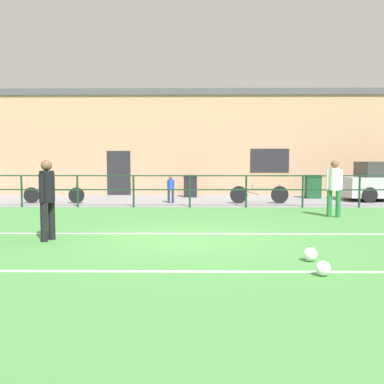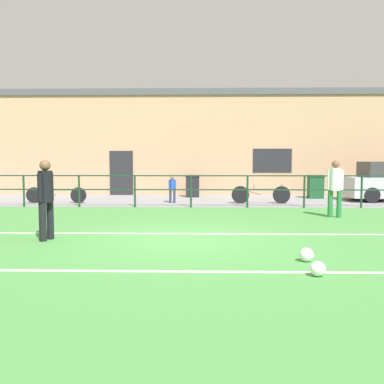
{
  "view_description": "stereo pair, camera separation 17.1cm",
  "coord_description": "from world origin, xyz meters",
  "px_view_note": "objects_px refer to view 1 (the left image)",
  "views": [
    {
      "loc": [
        0.25,
        -9.1,
        1.71
      ],
      "look_at": [
        0.11,
        2.98,
        0.78
      ],
      "focal_mm": 39.98,
      "sensor_mm": 36.0,
      "label": 1
    },
    {
      "loc": [
        0.42,
        -9.1,
        1.71
      ],
      "look_at": [
        0.11,
        2.98,
        0.78
      ],
      "focal_mm": 39.98,
      "sensor_mm": 36.0,
      "label": 2
    }
  ],
  "objects_px": {
    "player_goalkeeper": "(47,195)",
    "trash_bin_0": "(313,186)",
    "spectator_child": "(171,187)",
    "bicycle_parked_1": "(54,195)",
    "trash_bin_1": "(190,186)",
    "soccer_ball_spare": "(310,254)",
    "bicycle_parked_0": "(259,194)",
    "soccer_ball_match": "(323,268)",
    "player_striker": "(334,185)"
  },
  "relations": [
    {
      "from": "bicycle_parked_0",
      "to": "player_goalkeeper",
      "type": "bearing_deg",
      "value": -126.57
    },
    {
      "from": "soccer_ball_match",
      "to": "bicycle_parked_0",
      "type": "relative_size",
      "value": 0.1
    },
    {
      "from": "spectator_child",
      "to": "trash_bin_1",
      "type": "relative_size",
      "value": 1.09
    },
    {
      "from": "trash_bin_1",
      "to": "bicycle_parked_1",
      "type": "bearing_deg",
      "value": -152.02
    },
    {
      "from": "bicycle_parked_0",
      "to": "trash_bin_0",
      "type": "height_order",
      "value": "trash_bin_0"
    },
    {
      "from": "bicycle_parked_1",
      "to": "trash_bin_1",
      "type": "relative_size",
      "value": 2.39
    },
    {
      "from": "spectator_child",
      "to": "soccer_ball_match",
      "type": "bearing_deg",
      "value": 113.19
    },
    {
      "from": "player_striker",
      "to": "bicycle_parked_0",
      "type": "relative_size",
      "value": 0.75
    },
    {
      "from": "player_goalkeeper",
      "to": "bicycle_parked_1",
      "type": "relative_size",
      "value": 0.73
    },
    {
      "from": "player_goalkeeper",
      "to": "trash_bin_1",
      "type": "relative_size",
      "value": 1.73
    },
    {
      "from": "spectator_child",
      "to": "trash_bin_0",
      "type": "xyz_separation_m",
      "value": [
        6.06,
        2.07,
        -0.1
      ]
    },
    {
      "from": "soccer_ball_match",
      "to": "bicycle_parked_1",
      "type": "height_order",
      "value": "bicycle_parked_1"
    },
    {
      "from": "soccer_ball_spare",
      "to": "bicycle_parked_0",
      "type": "relative_size",
      "value": 0.11
    },
    {
      "from": "bicycle_parked_1",
      "to": "trash_bin_0",
      "type": "xyz_separation_m",
      "value": [
        10.55,
        2.25,
        0.19
      ]
    },
    {
      "from": "soccer_ball_spare",
      "to": "bicycle_parked_1",
      "type": "xyz_separation_m",
      "value": [
        -7.42,
        9.21,
        0.22
      ]
    },
    {
      "from": "soccer_ball_spare",
      "to": "trash_bin_0",
      "type": "height_order",
      "value": "trash_bin_0"
    },
    {
      "from": "soccer_ball_match",
      "to": "trash_bin_0",
      "type": "xyz_separation_m",
      "value": [
        3.19,
        12.36,
        0.42
      ]
    },
    {
      "from": "player_striker",
      "to": "spectator_child",
      "type": "bearing_deg",
      "value": -14.45
    },
    {
      "from": "player_striker",
      "to": "trash_bin_1",
      "type": "xyz_separation_m",
      "value": [
        -4.34,
        6.46,
        -0.44
      ]
    },
    {
      "from": "spectator_child",
      "to": "bicycle_parked_0",
      "type": "xyz_separation_m",
      "value": [
        3.4,
        -0.18,
        -0.26
      ]
    },
    {
      "from": "spectator_child",
      "to": "bicycle_parked_1",
      "type": "height_order",
      "value": "spectator_child"
    },
    {
      "from": "soccer_ball_spare",
      "to": "player_goalkeeper",
      "type": "bearing_deg",
      "value": 160.6
    },
    {
      "from": "soccer_ball_match",
      "to": "spectator_child",
      "type": "distance_m",
      "value": 10.7
    },
    {
      "from": "player_goalkeeper",
      "to": "player_striker",
      "type": "bearing_deg",
      "value": -45.4
    },
    {
      "from": "soccer_ball_match",
      "to": "trash_bin_0",
      "type": "relative_size",
      "value": 0.22
    },
    {
      "from": "soccer_ball_spare",
      "to": "trash_bin_1",
      "type": "xyz_separation_m",
      "value": [
        -2.2,
        11.99,
        0.4
      ]
    },
    {
      "from": "player_goalkeeper",
      "to": "trash_bin_0",
      "type": "height_order",
      "value": "player_goalkeeper"
    },
    {
      "from": "spectator_child",
      "to": "bicycle_parked_1",
      "type": "relative_size",
      "value": 0.46
    },
    {
      "from": "player_goalkeeper",
      "to": "spectator_child",
      "type": "height_order",
      "value": "player_goalkeeper"
    },
    {
      "from": "soccer_ball_spare",
      "to": "bicycle_parked_1",
      "type": "relative_size",
      "value": 0.1
    },
    {
      "from": "soccer_ball_spare",
      "to": "bicycle_parked_1",
      "type": "height_order",
      "value": "bicycle_parked_1"
    },
    {
      "from": "player_goalkeeper",
      "to": "soccer_ball_match",
      "type": "height_order",
      "value": "player_goalkeeper"
    },
    {
      "from": "soccer_ball_match",
      "to": "player_striker",
      "type": "bearing_deg",
      "value": 71.12
    },
    {
      "from": "bicycle_parked_0",
      "to": "trash_bin_1",
      "type": "relative_size",
      "value": 2.27
    },
    {
      "from": "spectator_child",
      "to": "bicycle_parked_1",
      "type": "xyz_separation_m",
      "value": [
        -4.5,
        -0.18,
        -0.29
      ]
    },
    {
      "from": "spectator_child",
      "to": "trash_bin_1",
      "type": "distance_m",
      "value": 2.69
    },
    {
      "from": "player_striker",
      "to": "spectator_child",
      "type": "relative_size",
      "value": 1.57
    },
    {
      "from": "soccer_ball_spare",
      "to": "bicycle_parked_1",
      "type": "distance_m",
      "value": 11.83
    },
    {
      "from": "bicycle_parked_0",
      "to": "soccer_ball_match",
      "type": "bearing_deg",
      "value": -92.97
    },
    {
      "from": "bicycle_parked_1",
      "to": "soccer_ball_match",
      "type": "bearing_deg",
      "value": -53.92
    },
    {
      "from": "soccer_ball_match",
      "to": "soccer_ball_spare",
      "type": "distance_m",
      "value": 0.9
    },
    {
      "from": "soccer_ball_match",
      "to": "bicycle_parked_1",
      "type": "relative_size",
      "value": 0.1
    },
    {
      "from": "soccer_ball_spare",
      "to": "bicycle_parked_0",
      "type": "height_order",
      "value": "bicycle_parked_0"
    },
    {
      "from": "soccer_ball_match",
      "to": "soccer_ball_spare",
      "type": "bearing_deg",
      "value": 86.66
    },
    {
      "from": "player_goalkeeper",
      "to": "spectator_child",
      "type": "relative_size",
      "value": 1.59
    },
    {
      "from": "spectator_child",
      "to": "trash_bin_1",
      "type": "height_order",
      "value": "spectator_child"
    },
    {
      "from": "bicycle_parked_1",
      "to": "player_striker",
      "type": "bearing_deg",
      "value": -21.09
    },
    {
      "from": "bicycle_parked_0",
      "to": "bicycle_parked_1",
      "type": "bearing_deg",
      "value": 180.0
    },
    {
      "from": "player_goalkeeper",
      "to": "soccer_ball_spare",
      "type": "bearing_deg",
      "value": -92.34
    },
    {
      "from": "bicycle_parked_0",
      "to": "trash_bin_0",
      "type": "bearing_deg",
      "value": 40.26
    }
  ]
}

